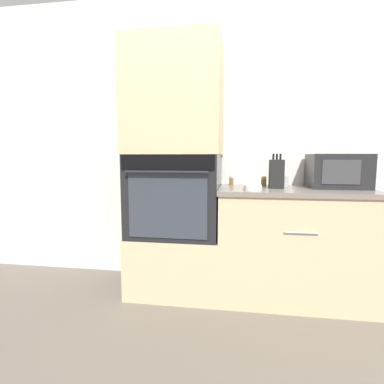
# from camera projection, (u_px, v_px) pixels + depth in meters

# --- Properties ---
(ground_plane) EXTENTS (12.00, 12.00, 0.00)m
(ground_plane) POSITION_uv_depth(u_px,v_px,m) (217.00, 310.00, 2.17)
(ground_plane) COLOR #6B6056
(wall_back) EXTENTS (8.00, 0.05, 2.50)m
(wall_back) POSITION_uv_depth(u_px,v_px,m) (223.00, 141.00, 2.65)
(wall_back) COLOR silver
(wall_back) RESTS_ON ground_plane
(oven_cabinet_base) EXTENTS (0.73, 0.60, 0.48)m
(oven_cabinet_base) POSITION_uv_depth(u_px,v_px,m) (176.00, 261.00, 2.50)
(oven_cabinet_base) COLOR beige
(oven_cabinet_base) RESTS_ON ground_plane
(wall_oven) EXTENTS (0.70, 0.64, 0.64)m
(wall_oven) POSITION_uv_depth(u_px,v_px,m) (176.00, 194.00, 2.43)
(wall_oven) COLOR black
(wall_oven) RESTS_ON oven_cabinet_base
(oven_cabinet_upper) EXTENTS (0.73, 0.60, 0.85)m
(oven_cabinet_upper) POSITION_uv_depth(u_px,v_px,m) (175.00, 100.00, 2.34)
(oven_cabinet_upper) COLOR beige
(oven_cabinet_upper) RESTS_ON wall_oven
(counter_unit) EXTENTS (1.15, 0.63, 0.87)m
(counter_unit) POSITION_uv_depth(u_px,v_px,m) (292.00, 243.00, 2.33)
(counter_unit) COLOR beige
(counter_unit) RESTS_ON ground_plane
(microwave) EXTENTS (0.42, 0.34, 0.26)m
(microwave) POSITION_uv_depth(u_px,v_px,m) (337.00, 171.00, 2.31)
(microwave) COLOR #232326
(microwave) RESTS_ON counter_unit
(knife_block) EXTENTS (0.10, 0.12, 0.26)m
(knife_block) POSITION_uv_depth(u_px,v_px,m) (276.00, 174.00, 2.29)
(knife_block) COLOR black
(knife_block) RESTS_ON counter_unit
(bowl) EXTENTS (0.13, 0.13, 0.04)m
(bowl) POSITION_uv_depth(u_px,v_px,m) (253.00, 188.00, 2.16)
(bowl) COLOR white
(bowl) RESTS_ON counter_unit
(condiment_jar_near) EXTENTS (0.04, 0.04, 0.11)m
(condiment_jar_near) POSITION_uv_depth(u_px,v_px,m) (278.00, 180.00, 2.42)
(condiment_jar_near) COLOR silver
(condiment_jar_near) RESTS_ON counter_unit
(condiment_jar_mid) EXTENTS (0.04, 0.04, 0.08)m
(condiment_jar_mid) POSITION_uv_depth(u_px,v_px,m) (264.00, 181.00, 2.46)
(condiment_jar_mid) COLOR brown
(condiment_jar_mid) RESTS_ON counter_unit
(condiment_jar_far) EXTENTS (0.04, 0.04, 0.08)m
(condiment_jar_far) POSITION_uv_depth(u_px,v_px,m) (286.00, 181.00, 2.42)
(condiment_jar_far) COLOR silver
(condiment_jar_far) RESTS_ON counter_unit
(condiment_jar_back) EXTENTS (0.04, 0.04, 0.08)m
(condiment_jar_back) POSITION_uv_depth(u_px,v_px,m) (231.00, 181.00, 2.55)
(condiment_jar_back) COLOR brown
(condiment_jar_back) RESTS_ON counter_unit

